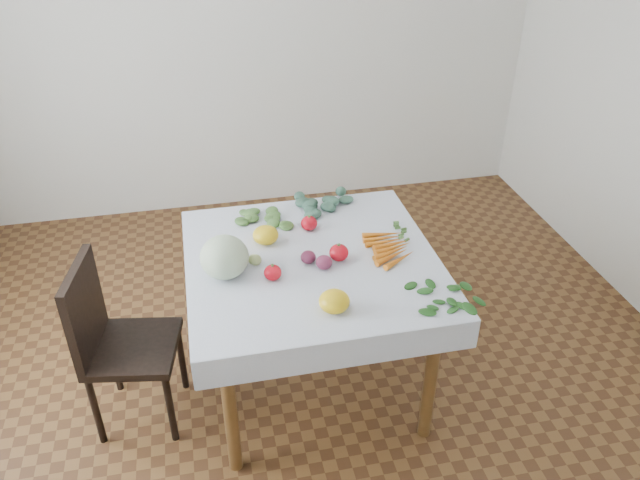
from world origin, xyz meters
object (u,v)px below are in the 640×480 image
Objects in this scene: table at (312,277)px; cabbage at (224,257)px; chair at (113,336)px; heirloom_back at (266,235)px; carrot_bunch at (390,247)px.

table is 0.44m from cabbage.
table is at bearing 1.46° from chair.
heirloom_back is at bearing 15.58° from chair.
cabbage is 0.31m from heirloom_back.
heirloom_back is at bearing 47.33° from cabbage.
chair is 1.31m from carrot_bunch.
chair reaches higher than heirloom_back.
chair is at bearing -164.42° from heirloom_back.
cabbage is (-0.39, -0.04, 0.20)m from table.
chair is at bearing 177.80° from cabbage.
carrot_bunch is (1.28, 0.03, 0.28)m from chair.
cabbage is at bearing -173.67° from table.
heirloom_back is (-0.18, 0.18, 0.14)m from table.
chair is 7.04× the size of heirloom_back.
cabbage is 0.69× the size of carrot_bunch.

